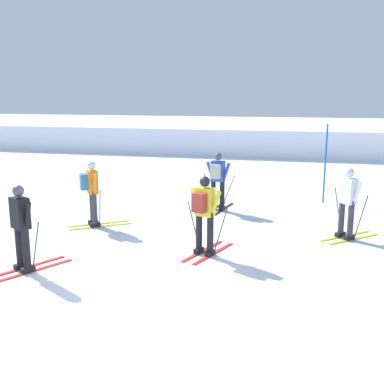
% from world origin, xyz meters
% --- Properties ---
extents(ground_plane, '(120.00, 120.00, 0.00)m').
position_xyz_m(ground_plane, '(0.00, 0.00, 0.00)').
color(ground_plane, silver).
extents(far_snow_ridge, '(80.00, 7.04, 1.47)m').
position_xyz_m(far_snow_ridge, '(0.00, 20.46, 0.74)').
color(far_snow_ridge, silver).
rests_on(far_snow_ridge, ground).
extents(skier_black, '(1.11, 1.57, 1.71)m').
position_xyz_m(skier_black, '(-2.10, 0.09, 0.92)').
color(skier_black, red).
rests_on(skier_black, ground).
extents(skier_orange, '(1.52, 1.23, 1.71)m').
position_xyz_m(skier_orange, '(-2.16, 3.26, 0.96)').
color(skier_orange, gold).
rests_on(skier_orange, ground).
extents(skier_yellow, '(0.95, 1.63, 1.71)m').
position_xyz_m(skier_yellow, '(1.10, 1.78, 0.96)').
color(skier_yellow, red).
rests_on(skier_yellow, ground).
extents(skier_blue, '(0.99, 1.64, 1.71)m').
position_xyz_m(skier_blue, '(0.69, 5.65, 0.95)').
color(skier_blue, black).
rests_on(skier_blue, ground).
extents(skier_white, '(1.43, 1.35, 1.71)m').
position_xyz_m(skier_white, '(4.14, 3.67, 0.92)').
color(skier_white, gold).
rests_on(skier_white, ground).
extents(trail_marker_pole, '(0.05, 0.05, 2.47)m').
position_xyz_m(trail_marker_pole, '(3.77, 7.41, 1.24)').
color(trail_marker_pole, '#1E56AD').
rests_on(trail_marker_pole, ground).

